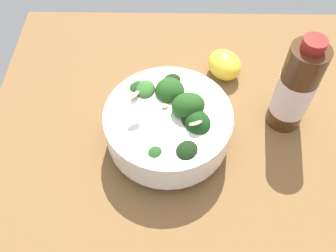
# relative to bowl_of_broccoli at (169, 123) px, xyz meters

# --- Properties ---
(ground_plane) EXTENTS (0.67, 0.67, 0.03)m
(ground_plane) POSITION_rel_bowl_of_broccoli_xyz_m (0.03, 0.05, -0.06)
(ground_plane) COLOR brown
(bowl_of_broccoli) EXTENTS (0.18, 0.18, 0.10)m
(bowl_of_broccoli) POSITION_rel_bowl_of_broccoli_xyz_m (0.00, 0.00, 0.00)
(bowl_of_broccoli) COLOR white
(bowl_of_broccoli) RESTS_ON ground_plane
(lemon_wedge) EXTENTS (0.08, 0.08, 0.05)m
(lemon_wedge) POSITION_rel_bowl_of_broccoli_xyz_m (-0.14, 0.09, -0.02)
(lemon_wedge) COLOR yellow
(lemon_wedge) RESTS_ON ground_plane
(bottle_short) EXTENTS (0.05, 0.05, 0.17)m
(bottle_short) POSITION_rel_bowl_of_broccoli_xyz_m (-0.04, 0.18, 0.03)
(bottle_short) COLOR #472814
(bottle_short) RESTS_ON ground_plane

